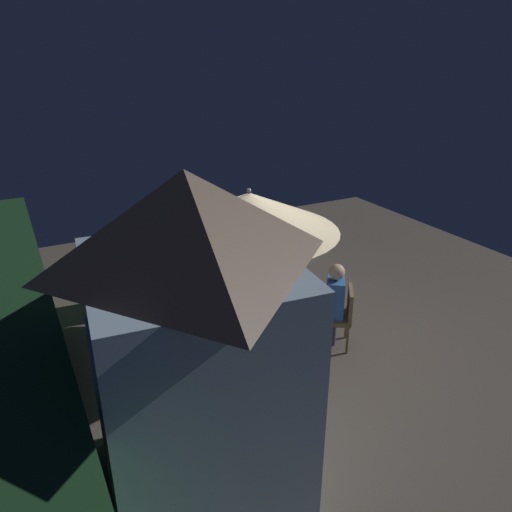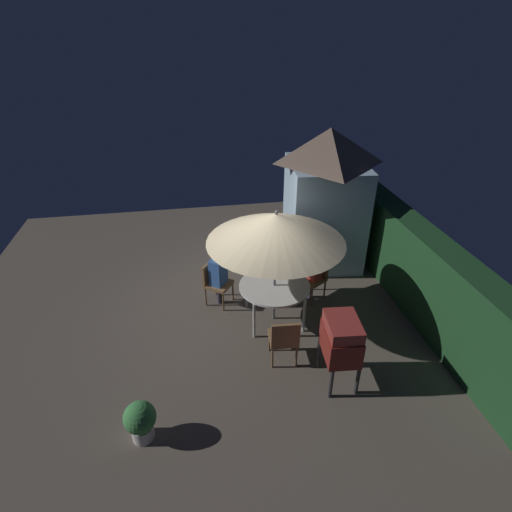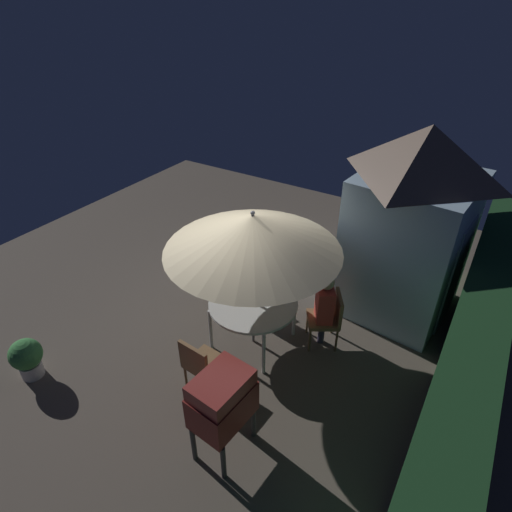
# 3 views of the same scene
# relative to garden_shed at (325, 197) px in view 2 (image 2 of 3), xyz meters

# --- Properties ---
(ground_plane) EXTENTS (11.00, 11.00, 0.00)m
(ground_plane) POSITION_rel_garden_shed_xyz_m (1.87, -2.25, -1.58)
(ground_plane) COLOR brown
(hedge_backdrop) EXTENTS (7.12, 0.57, 1.64)m
(hedge_backdrop) POSITION_rel_garden_shed_xyz_m (1.87, 1.25, -0.76)
(hedge_backdrop) COLOR #193D1E
(hedge_backdrop) RESTS_ON ground
(garden_shed) EXTENTS (2.05, 1.89, 3.11)m
(garden_shed) POSITION_rel_garden_shed_xyz_m (0.00, 0.00, 0.00)
(garden_shed) COLOR #9EBCD1
(garden_shed) RESTS_ON ground
(patio_table) EXTENTS (1.32, 1.32, 0.78)m
(patio_table) POSITION_rel_garden_shed_xyz_m (2.09, -1.59, -0.86)
(patio_table) COLOR white
(patio_table) RESTS_ON ground
(patio_umbrella) EXTENTS (2.42, 2.42, 2.27)m
(patio_umbrella) POSITION_rel_garden_shed_xyz_m (2.09, -1.59, 0.37)
(patio_umbrella) COLOR #4C4C51
(patio_umbrella) RESTS_ON ground
(bbq_grill) EXTENTS (0.74, 0.56, 1.20)m
(bbq_grill) POSITION_rel_garden_shed_xyz_m (3.78, -0.93, -0.74)
(bbq_grill) COLOR maroon
(bbq_grill) RESTS_ON ground
(chair_near_shed) EXTENTS (0.63, 0.64, 0.90)m
(chair_near_shed) POSITION_rel_garden_shed_xyz_m (1.50, -0.62, -1.06)
(chair_near_shed) COLOR olive
(chair_near_shed) RESTS_ON ground
(chair_far_side) EXTENTS (0.64, 0.64, 0.90)m
(chair_far_side) POSITION_rel_garden_shed_xyz_m (1.35, -2.65, -1.06)
(chair_far_side) COLOR olive
(chair_far_side) RESTS_ON ground
(chair_toward_hedge) EXTENTS (0.50, 0.49, 0.90)m
(chair_toward_hedge) POSITION_rel_garden_shed_xyz_m (3.25, -1.68, -1.06)
(chair_toward_hedge) COLOR olive
(chair_toward_hedge) RESTS_ON ground
(potted_plant_by_shed) EXTENTS (0.44, 0.44, 0.63)m
(potted_plant_by_shed) POSITION_rel_garden_shed_xyz_m (4.33, -3.90, -1.23)
(potted_plant_by_shed) COLOR silver
(potted_plant_by_shed) RESTS_ON ground
(person_in_red) EXTENTS (0.42, 0.38, 1.26)m
(person_in_red) POSITION_rel_garden_shed_xyz_m (1.54, -0.70, -0.80)
(person_in_red) COLOR #CC3D33
(person_in_red) RESTS_ON ground
(person_in_blue) EXTENTS (0.42, 0.39, 1.26)m
(person_in_blue) POSITION_rel_garden_shed_xyz_m (1.40, -2.57, -0.80)
(person_in_blue) COLOR #3866B2
(person_in_blue) RESTS_ON ground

